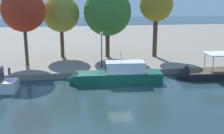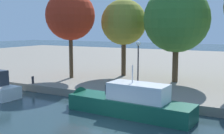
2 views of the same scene
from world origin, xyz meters
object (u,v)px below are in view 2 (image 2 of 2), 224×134
Objects in this scene: motor_yacht_2 at (123,104)px; tree_4 at (70,16)px; mooring_bollard_0 at (33,80)px; lamp_post at (138,61)px; tree_1 at (178,19)px; tree_0 at (125,23)px.

motor_yacht_2 is 15.10m from tree_4.
mooring_bollard_0 is at bearing -105.91° from tree_4.
motor_yacht_2 is 5.62m from lamp_post.
lamp_post is at bearing -106.56° from tree_1.
tree_4 is (-10.78, 7.81, 7.12)m from motor_yacht_2.
lamp_post is at bearing 8.97° from mooring_bollard_0.
tree_4 is at bearing -135.93° from tree_0.
mooring_bollard_0 is 0.09× the size of tree_0.
tree_4 is at bearing -32.56° from motor_yacht_2.
tree_0 reaches higher than lamp_post.
tree_4 is (1.37, 4.81, 6.74)m from mooring_bollard_0.
tree_4 is at bearing -164.69° from tree_1.
lamp_post reaches higher than mooring_bollard_0.
tree_1 reaches higher than mooring_bollard_0.
tree_1 is (1.86, 6.24, 3.90)m from lamp_post.
mooring_bollard_0 is at bearing -123.21° from tree_0.
tree_0 is at bearing 167.94° from tree_1.
tree_1 reaches higher than tree_0.
motor_yacht_2 reaches higher than mooring_bollard_0.
motor_yacht_2 is 12.52m from mooring_bollard_0.
motor_yacht_2 is 13.83× the size of mooring_bollard_0.
lamp_post is at bearing -17.01° from tree_4.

